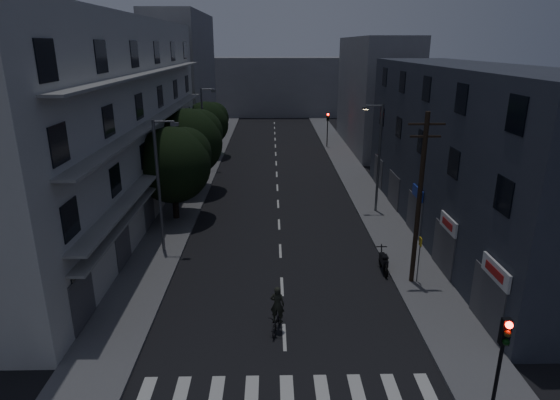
{
  "coord_description": "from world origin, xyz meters",
  "views": [
    {
      "loc": [
        -0.53,
        -15.5,
        12.19
      ],
      "look_at": [
        0.0,
        12.0,
        3.0
      ],
      "focal_mm": 30.0,
      "sensor_mm": 36.0,
      "label": 1
    }
  ],
  "objects_px": {
    "motorcycle": "(383,262)",
    "cyclist": "(277,316)",
    "bus_stop_sign": "(420,252)",
    "traffic_signal_near": "(502,352)",
    "utility_pole": "(420,197)"
  },
  "relations": [
    {
      "from": "cyclist",
      "to": "traffic_signal_near",
      "type": "bearing_deg",
      "value": -27.09
    },
    {
      "from": "motorcycle",
      "to": "cyclist",
      "type": "distance_m",
      "value": 8.29
    },
    {
      "from": "utility_pole",
      "to": "traffic_signal_near",
      "type": "bearing_deg",
      "value": -91.75
    },
    {
      "from": "bus_stop_sign",
      "to": "motorcycle",
      "type": "relative_size",
      "value": 1.18
    },
    {
      "from": "traffic_signal_near",
      "to": "cyclist",
      "type": "height_order",
      "value": "traffic_signal_near"
    },
    {
      "from": "traffic_signal_near",
      "to": "cyclist",
      "type": "bearing_deg",
      "value": 139.78
    },
    {
      "from": "utility_pole",
      "to": "bus_stop_sign",
      "type": "bearing_deg",
      "value": -19.16
    },
    {
      "from": "utility_pole",
      "to": "motorcycle",
      "type": "height_order",
      "value": "utility_pole"
    },
    {
      "from": "motorcycle",
      "to": "cyclist",
      "type": "height_order",
      "value": "cyclist"
    },
    {
      "from": "traffic_signal_near",
      "to": "bus_stop_sign",
      "type": "height_order",
      "value": "traffic_signal_near"
    },
    {
      "from": "cyclist",
      "to": "motorcycle",
      "type": "bearing_deg",
      "value": 56.25
    },
    {
      "from": "traffic_signal_near",
      "to": "bus_stop_sign",
      "type": "bearing_deg",
      "value": 86.77
    },
    {
      "from": "bus_stop_sign",
      "to": "motorcycle",
      "type": "bearing_deg",
      "value": 133.39
    },
    {
      "from": "motorcycle",
      "to": "cyclist",
      "type": "xyz_separation_m",
      "value": [
        -6.05,
        -5.66,
        0.2
      ]
    },
    {
      "from": "traffic_signal_near",
      "to": "motorcycle",
      "type": "relative_size",
      "value": 1.92
    }
  ]
}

